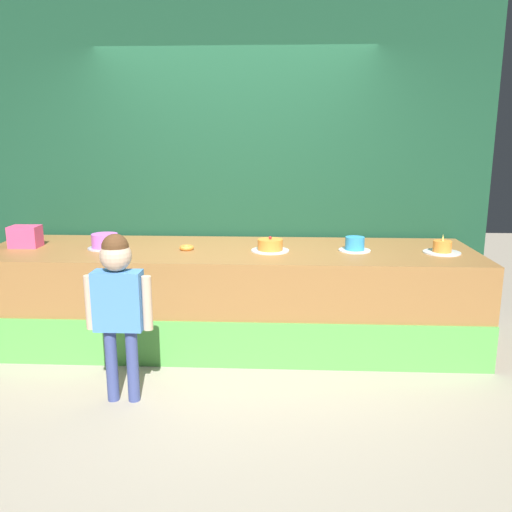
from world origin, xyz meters
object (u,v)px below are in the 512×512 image
Objects in this scene: donut at (187,248)px; cake_center_left at (270,246)px; child_figure at (118,295)px; cake_far_right at (442,248)px; pink_box at (25,237)px; cake_far_left at (105,242)px; cake_center_right at (355,245)px.

cake_center_left is (0.69, -0.01, 0.03)m from donut.
cake_far_right is (2.32, 1.03, 0.12)m from child_figure.
pink_box is 0.84× the size of cake_far_left.
child_figure is 3.63× the size of cake_center_left.
donut is 0.38× the size of cake_center_left.
child_figure is 3.96× the size of cake_far_left.
cake_far_right is (0.69, -0.05, -0.01)m from cake_center_right.
cake_center_right is 0.88× the size of cake_far_right.
child_figure reaches higher than cake_far_right.
donut is at bearing 179.51° from cake_far_right.
cake_far_left is 2.75m from cake_far_right.
cake_center_right is (1.38, 0.03, 0.03)m from donut.
pink_box is at bearing 179.65° from cake_center_right.
cake_center_left is at bearing -0.88° from donut.
donut is 2.07m from cake_far_right.
donut is 0.69m from cake_far_left.
cake_center_left is at bearing -176.49° from cake_center_right.
cake_center_left reaches higher than cake_center_right.
cake_center_left is at bearing 47.48° from child_figure.
cake_center_left is 0.69m from cake_center_right.
cake_far_right is at bearing -4.10° from cake_center_right.
cake_far_left reaches higher than cake_center_left.
child_figure is at bearing -44.28° from pink_box.
cake_center_left is at bearing 179.70° from cake_far_right.
pink_box is 0.92× the size of cake_center_right.
cake_far_right is at bearing -0.78° from cake_far_left.
donut is 0.42× the size of cake_far_left.
donut is 1.38m from cake_center_right.
child_figure is 1.41m from cake_center_left.
child_figure is at bearing -146.69° from cake_center_right.
pink_box reaches higher than cake_center_left.
cake_center_left is 1.05× the size of cake_far_right.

